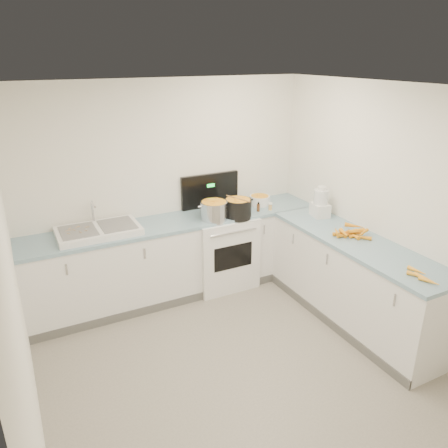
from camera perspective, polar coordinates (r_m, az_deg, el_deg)
name	(u,v)px	position (r m, az deg, el deg)	size (l,w,h in m)	color
floor	(249,376)	(4.22, 3.34, -19.15)	(3.50, 4.00, 0.00)	gray
ceiling	(257,90)	(3.22, 4.34, 17.00)	(3.50, 4.00, 0.00)	white
wall_back	(167,188)	(5.24, -7.43, 4.70)	(3.50, 2.50, 0.00)	white
wall_left	(17,304)	(3.13, -25.46, -9.45)	(4.00, 2.50, 0.00)	white
wall_right	(407,217)	(4.63, 22.78, 0.85)	(4.00, 2.50, 0.00)	white
counter_back	(179,257)	(5.26, -5.91, -4.29)	(3.50, 0.62, 0.94)	white
counter_right	(353,281)	(4.91, 16.54, -7.12)	(0.62, 2.20, 0.94)	white
stove	(221,248)	(5.45, -0.46, -3.19)	(0.76, 0.65, 1.36)	white
sink	(98,231)	(4.84, -16.08, -0.84)	(0.86, 0.52, 0.31)	white
steel_pot	(214,211)	(5.05, -1.31, 1.67)	(0.32, 0.32, 0.23)	silver
black_pot	(238,209)	(5.15, 1.84, 2.03)	(0.32, 0.32, 0.23)	black
wooden_spoon	(238,199)	(5.11, 1.86, 3.33)	(0.02, 0.02, 0.36)	#AD7A47
mixing_bowl	(260,200)	(5.57, 4.68, 3.11)	(0.26, 0.26, 0.12)	white
extract_bottle	(258,208)	(5.34, 4.51, 2.14)	(0.04, 0.04, 0.09)	#593319
spice_jar	(270,207)	(5.40, 6.06, 2.21)	(0.04, 0.04, 0.08)	#E5B266
food_processor	(321,204)	(5.25, 12.49, 2.61)	(0.22, 0.25, 0.36)	white
carrot_pile	(351,233)	(4.80, 16.28, -1.08)	(0.38, 0.38, 0.09)	#FA9F1E
peeled_carrots	(422,276)	(4.14, 24.41, -6.22)	(0.15, 0.35, 0.04)	#FFA626
peelings	(76,230)	(4.83, -18.80, -0.71)	(0.26, 0.22, 0.01)	tan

